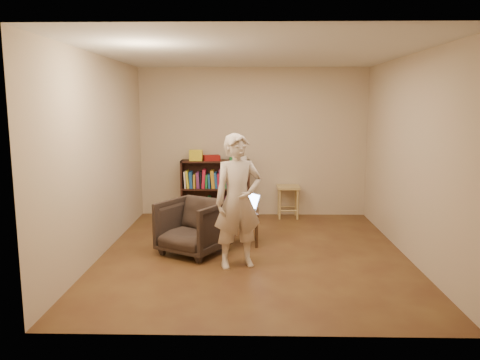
{
  "coord_description": "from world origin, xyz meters",
  "views": [
    {
      "loc": [
        -0.04,
        -6.0,
        1.97
      ],
      "look_at": [
        -0.19,
        0.35,
        0.94
      ],
      "focal_mm": 35.0,
      "sensor_mm": 36.0,
      "label": 1
    }
  ],
  "objects_px": {
    "side_table": "(242,217)",
    "laptop": "(246,206)",
    "armchair": "(193,227)",
    "person": "(238,201)",
    "bookshelf": "(216,192)",
    "stool": "(288,192)"
  },
  "relations": [
    {
      "from": "bookshelf",
      "to": "armchair",
      "type": "height_order",
      "value": "bookshelf"
    },
    {
      "from": "person",
      "to": "laptop",
      "type": "bearing_deg",
      "value": 65.86
    },
    {
      "from": "bookshelf",
      "to": "armchair",
      "type": "xyz_separation_m",
      "value": [
        -0.14,
        -2.09,
        -0.08
      ]
    },
    {
      "from": "side_table",
      "to": "person",
      "type": "height_order",
      "value": "person"
    },
    {
      "from": "armchair",
      "to": "side_table",
      "type": "relative_size",
      "value": 1.67
    },
    {
      "from": "bookshelf",
      "to": "stool",
      "type": "distance_m",
      "value": 1.28
    },
    {
      "from": "armchair",
      "to": "laptop",
      "type": "height_order",
      "value": "same"
    },
    {
      "from": "bookshelf",
      "to": "laptop",
      "type": "xyz_separation_m",
      "value": [
        0.55,
        -1.59,
        0.09
      ]
    },
    {
      "from": "laptop",
      "to": "person",
      "type": "relative_size",
      "value": 0.29
    },
    {
      "from": "laptop",
      "to": "stool",
      "type": "bearing_deg",
      "value": 117.78
    },
    {
      "from": "armchair",
      "to": "laptop",
      "type": "bearing_deg",
      "value": 65.97
    },
    {
      "from": "armchair",
      "to": "person",
      "type": "height_order",
      "value": "person"
    },
    {
      "from": "bookshelf",
      "to": "side_table",
      "type": "xyz_separation_m",
      "value": [
        0.5,
        -1.64,
        -0.05
      ]
    },
    {
      "from": "armchair",
      "to": "stool",
      "type": "bearing_deg",
      "value": 85.07
    },
    {
      "from": "armchair",
      "to": "side_table",
      "type": "height_order",
      "value": "armchair"
    },
    {
      "from": "laptop",
      "to": "person",
      "type": "bearing_deg",
      "value": -41.68
    },
    {
      "from": "side_table",
      "to": "stool",
      "type": "bearing_deg",
      "value": 63.89
    },
    {
      "from": "side_table",
      "to": "laptop",
      "type": "bearing_deg",
      "value": 48.22
    },
    {
      "from": "side_table",
      "to": "bookshelf",
      "type": "bearing_deg",
      "value": 106.95
    },
    {
      "from": "armchair",
      "to": "person",
      "type": "xyz_separation_m",
      "value": [
        0.61,
        -0.49,
        0.45
      ]
    },
    {
      "from": "stool",
      "to": "side_table",
      "type": "relative_size",
      "value": 1.18
    },
    {
      "from": "bookshelf",
      "to": "armchair",
      "type": "bearing_deg",
      "value": -93.97
    }
  ]
}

